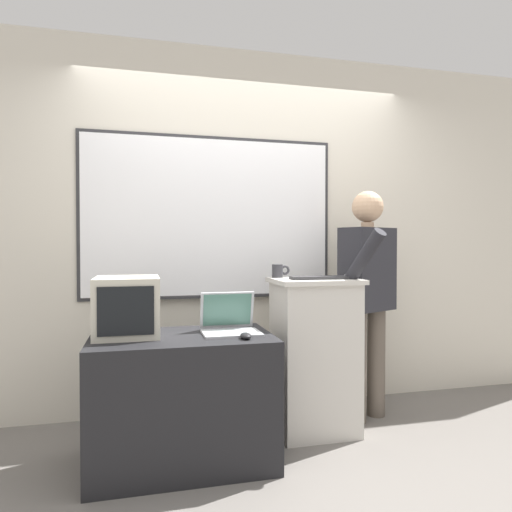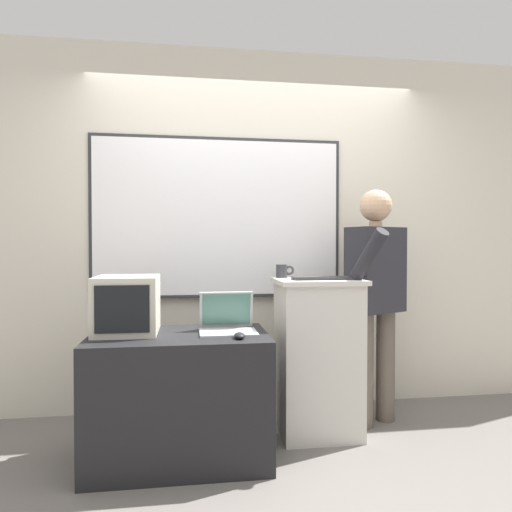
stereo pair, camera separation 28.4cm
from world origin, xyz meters
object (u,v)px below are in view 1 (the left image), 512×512
person_presenter (368,288)px  coffee_mug (278,271)px  wireless_keyboard (321,278)px  side_desk (182,399)px  computer_mouse_by_laptop (246,336)px  crt_monitor (127,306)px  lectern_podium (315,355)px  computer_mouse_by_keyboard (349,276)px  laptop (229,320)px

person_presenter → coffee_mug: bearing=151.8°
person_presenter → wireless_keyboard: size_ratio=4.04×
coffee_mug → side_desk: bearing=-150.7°
side_desk → person_presenter: person_presenter is taller
computer_mouse_by_laptop → crt_monitor: bearing=157.2°
lectern_podium → computer_mouse_by_laptop: bearing=-144.1°
person_presenter → crt_monitor: bearing=164.6°
wireless_keyboard → crt_monitor: bearing=-176.1°
lectern_podium → side_desk: size_ratio=1.00×
lectern_podium → coffee_mug: size_ratio=8.12×
side_desk → wireless_keyboard: size_ratio=2.54×
person_presenter → computer_mouse_by_keyboard: 0.29m
crt_monitor → coffee_mug: bearing=16.8°
side_desk → person_presenter: 1.50m
laptop → computer_mouse_by_keyboard: (0.84, 0.13, 0.24)m
person_presenter → coffee_mug: size_ratio=12.95×
computer_mouse_by_keyboard → crt_monitor: crt_monitor is taller
lectern_podium → coffee_mug: 0.61m
side_desk → crt_monitor: 0.62m
crt_monitor → laptop: bearing=-3.5°
wireless_keyboard → crt_monitor: crt_monitor is taller
laptop → person_presenter: bearing=15.4°
person_presenter → crt_monitor: (-1.64, -0.25, -0.04)m
wireless_keyboard → lectern_podium: bearing=111.4°
lectern_podium → computer_mouse_by_laptop: lectern_podium is taller
side_desk → person_presenter: (1.34, 0.34, 0.58)m
lectern_podium → crt_monitor: crt_monitor is taller
person_presenter → computer_mouse_by_laptop: person_presenter is taller
wireless_keyboard → crt_monitor: 1.23m
laptop → wireless_keyboard: size_ratio=0.82×
laptop → crt_monitor: crt_monitor is taller
wireless_keyboard → computer_mouse_by_laptop: size_ratio=4.04×
lectern_podium → coffee_mug: (-0.20, 0.16, 0.56)m
lectern_podium → person_presenter: bearing=14.4°
lectern_podium → crt_monitor: (-1.20, -0.14, 0.38)m
lectern_podium → laptop: bearing=-163.9°
computer_mouse_by_laptop → coffee_mug: (0.36, 0.57, 0.32)m
laptop → coffee_mug: size_ratio=2.64×
wireless_keyboard → computer_mouse_by_keyboard: computer_mouse_by_keyboard is taller
wireless_keyboard → coffee_mug: (-0.23, 0.22, 0.04)m
crt_monitor → coffee_mug: coffee_mug is taller
person_presenter → wireless_keyboard: 0.47m
computer_mouse_by_keyboard → side_desk: bearing=-170.7°
crt_monitor → coffee_mug: size_ratio=3.29×
wireless_keyboard → coffee_mug: coffee_mug is taller
lectern_podium → coffee_mug: coffee_mug is taller
computer_mouse_by_laptop → crt_monitor: crt_monitor is taller
person_presenter → wireless_keyboard: bearing=177.8°
lectern_podium → computer_mouse_by_laptop: 0.73m
person_presenter → computer_mouse_by_laptop: bearing=-176.8°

